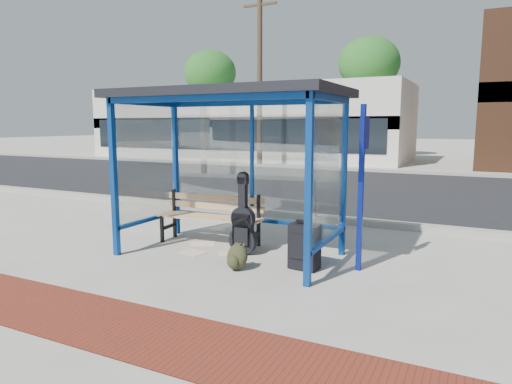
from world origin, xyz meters
The scene contains 19 objects.
ground centered at (0.00, 0.00, 0.00)m, with size 120.00×120.00×0.00m, color #B2ADA0.
brick_paver_strip centered at (0.00, -2.60, 0.01)m, with size 60.00×1.00×0.01m, color maroon.
curb_near centered at (0.00, 2.90, 0.06)m, with size 60.00×0.25×0.12m, color gray.
street_asphalt centered at (0.00, 8.00, 0.00)m, with size 60.00×10.00×0.00m, color black.
curb_far centered at (0.00, 13.10, 0.06)m, with size 60.00×0.25×0.12m, color gray.
far_sidewalk centered at (0.00, 15.00, 0.00)m, with size 60.00×4.00×0.01m, color #B2ADA0.
bus_shelter centered at (0.00, 0.07, 2.07)m, with size 3.30×1.80×2.42m.
storefront_white centered at (-9.00, 17.99, 2.00)m, with size 18.00×6.04×4.00m.
tree_left centered at (-14.00, 22.00, 5.45)m, with size 3.60×3.60×7.03m.
tree_mid centered at (-3.00, 22.00, 5.45)m, with size 3.60×3.60×7.03m.
utility_pole_west centered at (-6.00, 13.40, 4.11)m, with size 1.60×0.24×8.00m.
bench centered at (-0.60, 0.46, 0.47)m, with size 1.79×0.53×0.83m.
guitar_bag centered at (0.17, 0.12, 0.43)m, with size 0.43×0.14×1.17m.
suitcase centered at (1.24, -0.15, 0.31)m, with size 0.41×0.30×0.67m.
backpack centered at (0.44, -0.58, 0.17)m, with size 0.31×0.28×0.36m.
sign_post centered at (1.91, 0.13, 1.23)m, with size 0.09×0.27×2.19m.
newspaper_a centered at (-0.69, 0.33, 0.00)m, with size 0.39×0.30×0.01m, color white.
newspaper_b centered at (-0.55, -0.15, 0.00)m, with size 0.36×0.29×0.01m, color white.
newspaper_c centered at (-0.01, 0.05, 0.00)m, with size 0.35×0.27×0.01m, color white.
Camera 1 is at (3.28, -5.74, 1.93)m, focal length 32.00 mm.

